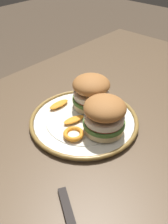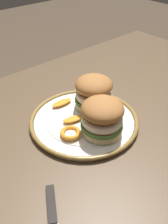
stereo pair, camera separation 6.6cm
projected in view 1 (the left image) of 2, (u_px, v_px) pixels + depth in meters
dining_table at (109, 141)px, 0.80m from camera, size 1.39×0.93×0.72m
dinner_plate at (84, 120)px, 0.73m from camera, size 0.32×0.32×0.02m
sandwich_half_left at (92, 91)px, 0.75m from camera, size 0.16×0.16×0.10m
sandwich_half_right at (104, 115)px, 0.66m from camera, size 0.15×0.15×0.10m
orange_peel_curled at (74, 134)px, 0.66m from camera, size 0.07×0.07×0.01m
orange_peel_strip_long at (59, 104)px, 0.78m from camera, size 0.07×0.03×0.01m
orange_peel_strip_short at (74, 120)px, 0.71m from camera, size 0.07×0.04×0.01m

